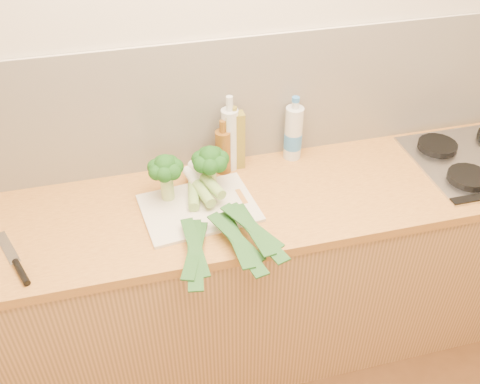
% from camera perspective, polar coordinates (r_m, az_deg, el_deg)
% --- Properties ---
extents(room_shell, '(3.50, 3.50, 3.50)m').
position_cam_1_polar(room_shell, '(2.19, -0.43, 9.60)').
color(room_shell, beige).
rests_on(room_shell, ground).
extents(counter, '(3.20, 0.62, 0.90)m').
position_cam_1_polar(counter, '(2.41, 1.34, -8.94)').
color(counter, tan).
rests_on(counter, ground).
extents(chopping_board, '(0.46, 0.36, 0.01)m').
position_cam_1_polar(chopping_board, '(2.05, -4.39, -1.70)').
color(chopping_board, white).
rests_on(chopping_board, counter).
extents(broccoli_left, '(0.14, 0.14, 0.20)m').
position_cam_1_polar(broccoli_left, '(2.02, -7.96, 2.39)').
color(broccoli_left, '#AAC271').
rests_on(broccoli_left, chopping_board).
extents(broccoli_right, '(0.15, 0.15, 0.19)m').
position_cam_1_polar(broccoli_right, '(2.06, -3.19, 3.37)').
color(broccoli_right, '#AAC271').
rests_on(broccoli_right, chopping_board).
extents(leek_front, '(0.17, 0.67, 0.04)m').
position_cam_1_polar(leek_front, '(2.00, -4.94, -1.71)').
color(leek_front, white).
rests_on(leek_front, chopping_board).
extents(leek_mid, '(0.19, 0.64, 0.04)m').
position_cam_1_polar(leek_mid, '(1.98, -2.94, -1.46)').
color(leek_mid, white).
rests_on(leek_mid, chopping_board).
extents(leek_back, '(0.24, 0.63, 0.04)m').
position_cam_1_polar(leek_back, '(1.99, -1.78, -0.56)').
color(leek_back, white).
rests_on(leek_back, chopping_board).
extents(chefs_knife, '(0.14, 0.30, 0.02)m').
position_cam_1_polar(chefs_knife, '(1.96, -22.63, -7.28)').
color(chefs_knife, silver).
rests_on(chefs_knife, counter).
extents(oil_tin, '(0.08, 0.05, 0.29)m').
position_cam_1_polar(oil_tin, '(2.20, -0.61, 5.52)').
color(oil_tin, olive).
rests_on(oil_tin, counter).
extents(glass_bottle, '(0.07, 0.07, 0.33)m').
position_cam_1_polar(glass_bottle, '(2.19, -1.08, 5.76)').
color(glass_bottle, silver).
rests_on(glass_bottle, counter).
extents(amber_bottle, '(0.06, 0.06, 0.24)m').
position_cam_1_polar(amber_bottle, '(2.19, -1.81, 4.42)').
color(amber_bottle, brown).
rests_on(amber_bottle, counter).
extents(water_bottle, '(0.08, 0.08, 0.27)m').
position_cam_1_polar(water_bottle, '(2.28, 5.70, 6.14)').
color(water_bottle, silver).
rests_on(water_bottle, counter).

